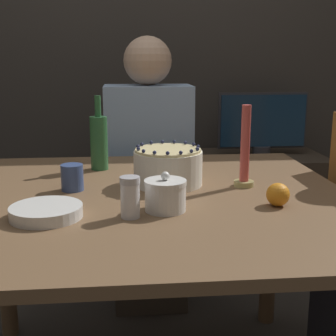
% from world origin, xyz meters
% --- Properties ---
extents(wall_behind, '(8.00, 0.05, 2.60)m').
position_xyz_m(wall_behind, '(0.00, 1.40, 1.30)').
color(wall_behind, '#38332D').
rests_on(wall_behind, ground_plane).
extents(dining_table, '(1.27, 1.16, 0.77)m').
position_xyz_m(dining_table, '(0.00, 0.00, 0.66)').
color(dining_table, brown).
rests_on(dining_table, ground_plane).
extents(cake, '(0.22, 0.22, 0.13)m').
position_xyz_m(cake, '(0.08, 0.11, 0.83)').
color(cake, white).
rests_on(cake, dining_table).
extents(sugar_bowl, '(0.12, 0.12, 0.11)m').
position_xyz_m(sugar_bowl, '(0.05, -0.16, 0.82)').
color(sugar_bowl, white).
rests_on(sugar_bowl, dining_table).
extents(sugar_shaker, '(0.05, 0.05, 0.11)m').
position_xyz_m(sugar_shaker, '(-0.05, -0.20, 0.83)').
color(sugar_shaker, white).
rests_on(sugar_shaker, dining_table).
extents(plate_stack, '(0.19, 0.19, 0.03)m').
position_xyz_m(plate_stack, '(-0.27, -0.18, 0.79)').
color(plate_stack, white).
rests_on(plate_stack, dining_table).
extents(candle, '(0.07, 0.07, 0.26)m').
position_xyz_m(candle, '(0.33, 0.07, 0.88)').
color(candle, tan).
rests_on(candle, dining_table).
extents(bottle, '(0.06, 0.06, 0.27)m').
position_xyz_m(bottle, '(-0.15, 0.35, 0.88)').
color(bottle, '#2D6638').
rests_on(bottle, dining_table).
extents(cup, '(0.07, 0.07, 0.08)m').
position_xyz_m(cup, '(-0.22, 0.07, 0.82)').
color(cup, '#384C7F').
rests_on(cup, dining_table).
extents(orange_fruit_0, '(0.07, 0.07, 0.07)m').
position_xyz_m(orange_fruit_0, '(0.37, -0.14, 0.81)').
color(orange_fruit_0, orange).
rests_on(orange_fruit_0, dining_table).
extents(person_man_blue_shirt, '(0.40, 0.34, 1.28)m').
position_xyz_m(person_man_blue_shirt, '(0.05, 0.78, 0.56)').
color(person_man_blue_shirt, '#473D33').
rests_on(person_man_blue_shirt, ground_plane).
extents(side_cabinet, '(0.68, 0.46, 0.65)m').
position_xyz_m(side_cabinet, '(0.70, 1.12, 0.33)').
color(side_cabinet, '#382D23').
rests_on(side_cabinet, ground_plane).
extents(tv_monitor, '(0.49, 0.10, 0.35)m').
position_xyz_m(tv_monitor, '(0.70, 1.13, 0.83)').
color(tv_monitor, '#2D2D33').
rests_on(tv_monitor, side_cabinet).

